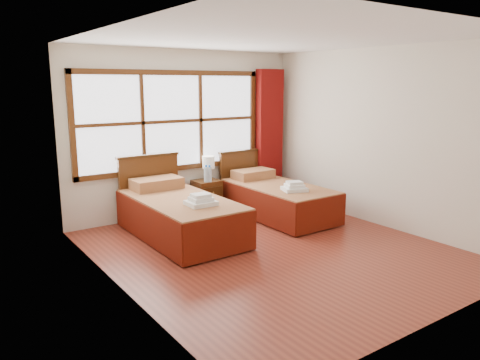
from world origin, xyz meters
TOP-DOWN VIEW (x-y plane):
  - floor at (0.00, 0.00)m, footprint 4.50×4.50m
  - ceiling at (0.00, 0.00)m, footprint 4.50×4.50m
  - wall_back at (0.00, 2.25)m, footprint 4.00×0.00m
  - wall_left at (-2.00, 0.00)m, footprint 0.00×4.50m
  - wall_right at (2.00, 0.00)m, footprint 0.00×4.50m
  - window at (-0.25, 2.21)m, footprint 3.16×0.06m
  - curtain at (1.60, 2.11)m, footprint 0.50×0.16m
  - bed_left at (-0.71, 1.20)m, footprint 1.06×2.08m
  - bed_right at (1.03, 1.20)m, footprint 0.99×2.01m
  - nightstand at (0.22, 1.99)m, footprint 0.40×0.40m
  - towels_left at (-0.66, 0.67)m, footprint 0.36×0.32m
  - towels_right at (0.98, 0.71)m, footprint 0.42×0.40m
  - lamp at (0.30, 2.05)m, footprint 0.20×0.20m
  - bottle_near at (0.16, 1.89)m, footprint 0.07×0.07m
  - bottle_far at (0.21, 1.88)m, footprint 0.07×0.07m

SIDE VIEW (x-z plane):
  - floor at x=0.00m, z-range 0.00..0.00m
  - nightstand at x=0.22m, z-range 0.00..0.54m
  - bed_right at x=1.03m, z-range -0.19..0.77m
  - bed_left at x=-0.71m, z-range -0.20..0.83m
  - towels_right at x=0.98m, z-range 0.49..0.64m
  - towels_left at x=-0.66m, z-range 0.53..0.68m
  - bottle_far at x=0.21m, z-range 0.53..0.80m
  - bottle_near at x=0.16m, z-range 0.53..0.80m
  - lamp at x=0.30m, z-range 0.62..1.00m
  - curtain at x=1.60m, z-range 0.02..2.32m
  - wall_back at x=0.00m, z-range -0.70..3.30m
  - wall_left at x=-2.00m, z-range -0.95..3.55m
  - wall_right at x=2.00m, z-range -0.95..3.55m
  - window at x=-0.25m, z-range 0.72..2.28m
  - ceiling at x=0.00m, z-range 2.60..2.60m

